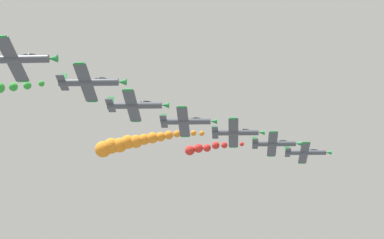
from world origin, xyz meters
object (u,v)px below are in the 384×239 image
object	(u,v)px
airplane_left_outer	(187,121)
airplane_high_slot	(17,59)
airplane_left_inner	(275,144)
airplane_right_inner	(236,133)
airplane_lead	(307,152)
airplane_right_outer	(136,105)
airplane_trailing	(90,82)

from	to	relation	value
airplane_left_outer	airplane_high_slot	world-z (taller)	airplane_high_slot
airplane_left_inner	airplane_right_inner	size ratio (longest dim) A/B	1.00
airplane_lead	airplane_right_outer	xyz separation A→B (m)	(38.68, -32.71, 5.09)
airplane_left_outer	airplane_lead	bearing A→B (deg)	138.47
airplane_right_outer	airplane_left_outer	bearing A→B (deg)	143.64
airplane_lead	airplane_right_outer	bearing A→B (deg)	-40.22
airplane_lead	airplane_high_slot	world-z (taller)	airplane_high_slot
airplane_right_inner	airplane_left_inner	bearing A→B (deg)	139.47
airplane_right_inner	airplane_trailing	distance (m)	36.96
airplane_left_outer	airplane_right_outer	distance (m)	12.96
airplane_high_slot	airplane_lead	bearing A→B (deg)	141.78
airplane_trailing	airplane_high_slot	size ratio (longest dim) A/B	1.00
airplane_left_inner	airplane_right_outer	size ratio (longest dim) A/B	1.00
airplane_lead	airplane_left_outer	bearing A→B (deg)	-41.53
airplane_right_outer	airplane_trailing	xyz separation A→B (m)	(9.22, -5.42, 2.11)
airplane_left_inner	airplane_right_outer	xyz separation A→B (m)	(29.68, -24.96, 3.84)
airplane_left_inner	airplane_left_outer	world-z (taller)	airplane_left_outer
airplane_right_inner	airplane_right_outer	bearing A→B (deg)	-39.85
airplane_trailing	airplane_high_slot	xyz separation A→B (m)	(9.99, -7.46, 1.29)
airplane_left_inner	airplane_right_inner	xyz separation A→B (m)	(9.65, -8.25, 1.38)
airplane_right_inner	airplane_lead	bearing A→B (deg)	139.39
airplane_left_inner	airplane_trailing	bearing A→B (deg)	-37.99
airplane_right_inner	airplane_trailing	xyz separation A→B (m)	(29.25, -22.13, 4.57)
airplane_trailing	airplane_left_outer	bearing A→B (deg)	146.33
airplane_left_inner	airplane_lead	bearing A→B (deg)	139.31
airplane_lead	airplane_right_outer	size ratio (longest dim) A/B	1.00
airplane_left_inner	airplane_high_slot	world-z (taller)	airplane_high_slot
airplane_trailing	airplane_left_inner	bearing A→B (deg)	142.01
airplane_lead	airplane_trailing	size ratio (longest dim) A/B	1.00
airplane_left_outer	airplane_right_outer	size ratio (longest dim) A/B	1.00
airplane_lead	airplane_trailing	bearing A→B (deg)	-38.52
airplane_lead	airplane_left_outer	world-z (taller)	airplane_left_outer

